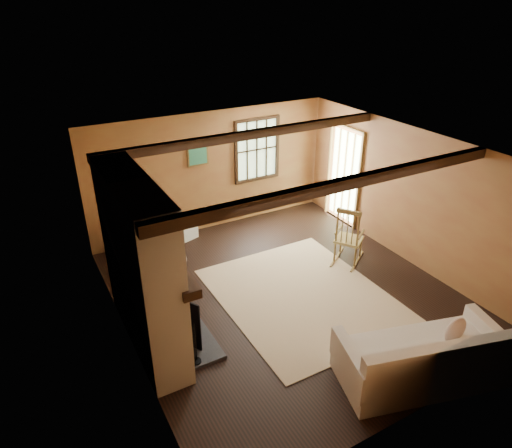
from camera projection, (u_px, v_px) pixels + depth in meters
ground at (285, 293)px, 7.43m from camera, size 5.50×5.50×0.00m
room_envelope at (291, 192)px, 6.99m from camera, size 5.02×5.52×2.44m
fireplace at (143, 272)px, 5.97m from camera, size 1.02×2.30×2.40m
rug at (302, 295)px, 7.36m from camera, size 2.50×3.00×0.01m
rocking_chair at (348, 239)px, 8.11m from camera, size 0.88×0.79×1.09m
sofa at (424, 361)px, 5.64m from camera, size 2.23×1.42×0.83m
firewood_pile at (128, 246)px, 8.55m from camera, size 0.68×0.12×0.25m
laundry_basket at (182, 231)px, 9.01m from camera, size 0.59×0.52×0.30m
basket_pillow at (181, 220)px, 8.90m from camera, size 0.46×0.40×0.21m
armchair at (149, 243)px, 8.09m from camera, size 1.22×1.22×0.80m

